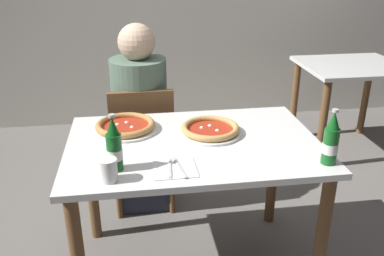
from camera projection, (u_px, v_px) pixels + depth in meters
The scene contains 10 objects.
dining_table_main at pixel (193, 163), 2.02m from camera, with size 1.20×0.80×0.75m.
chair_behind_table at pixel (142, 142), 2.60m from camera, with size 0.41×0.41×0.85m.
diner_seated at pixel (141, 124), 2.60m from camera, with size 0.34×0.34×1.21m.
dining_table_background at pixel (350, 83), 3.37m from camera, with size 0.80×0.70×0.75m.
pizza_margherita_near at pixel (210, 130), 2.05m from camera, with size 0.32×0.32×0.04m.
pizza_marinara_far at pixel (125, 126), 2.09m from camera, with size 0.33×0.33×0.04m.
beer_bottle_left at pixel (114, 147), 1.68m from camera, with size 0.07×0.07×0.25m.
beer_bottle_center at pixel (331, 141), 1.73m from camera, with size 0.07×0.07×0.25m.
napkin_with_cutlery at pixel (175, 168), 1.73m from camera, with size 0.18×0.19×0.01m.
paper_cup at pixel (108, 170), 1.62m from camera, with size 0.07×0.07×0.10m, color white.
Camera 1 is at (-0.27, -1.76, 1.59)m, focal length 38.60 mm.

